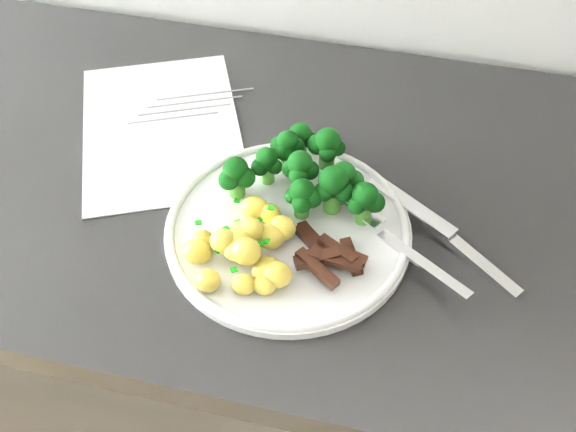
{
  "coord_description": "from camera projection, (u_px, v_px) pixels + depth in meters",
  "views": [
    {
      "loc": [
        0.23,
        1.12,
        1.5
      ],
      "look_at": [
        0.12,
        1.6,
        0.93
      ],
      "focal_mm": 41.35,
      "sensor_mm": 36.0,
      "label": 1
    }
  ],
  "objects": [
    {
      "name": "fork",
      "position": [
        405.0,
        248.0,
        0.73
      ],
      "size": [
        0.16,
        0.13,
        0.02
      ],
      "color": "silver",
      "rests_on": "plate"
    },
    {
      "name": "potatoes",
      "position": [
        245.0,
        247.0,
        0.72
      ],
      "size": [
        0.13,
        0.14,
        0.05
      ],
      "color": "#E4D94F",
      "rests_on": "plate"
    },
    {
      "name": "broccoli",
      "position": [
        309.0,
        170.0,
        0.77
      ],
      "size": [
        0.19,
        0.14,
        0.07
      ],
      "color": "#336F1F",
      "rests_on": "plate"
    },
    {
      "name": "beef_strips",
      "position": [
        328.0,
        254.0,
        0.73
      ],
      "size": [
        0.09,
        0.09,
        0.02
      ],
      "color": "black",
      "rests_on": "plate"
    },
    {
      "name": "knife",
      "position": [
        460.0,
        247.0,
        0.75
      ],
      "size": [
        0.19,
        0.14,
        0.02
      ],
      "color": "silver",
      "rests_on": "plate"
    },
    {
      "name": "counter",
      "position": [
        307.0,
        366.0,
        1.16
      ],
      "size": [
        2.4,
        0.6,
        0.9
      ],
      "color": "black",
      "rests_on": "ground"
    },
    {
      "name": "plate",
      "position": [
        288.0,
        228.0,
        0.76
      ],
      "size": [
        0.28,
        0.28,
        0.02
      ],
      "color": "white",
      "rests_on": "counter"
    },
    {
      "name": "recipe_paper",
      "position": [
        161.0,
        128.0,
        0.89
      ],
      "size": [
        0.31,
        0.35,
        0.0
      ],
      "color": "white",
      "rests_on": "counter"
    }
  ]
}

